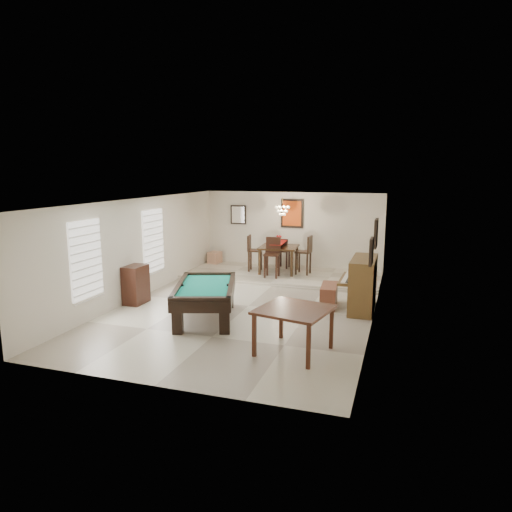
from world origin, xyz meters
The scene contains 26 objects.
ground_plane centered at (0.00, 0.00, -0.01)m, with size 6.00×9.00×0.02m, color beige.
wall_back centered at (0.00, 4.50, 1.30)m, with size 6.00×0.04×2.60m, color silver.
wall_front centered at (0.00, -4.50, 1.30)m, with size 6.00×0.04×2.60m, color silver.
wall_left centered at (-3.00, 0.00, 1.30)m, with size 0.04×9.00×2.60m, color silver.
wall_right centered at (3.00, 0.00, 1.30)m, with size 0.04×9.00×2.60m, color silver.
ceiling centered at (0.00, 0.00, 2.60)m, with size 6.00×9.00×0.04m, color white.
dining_step centered at (0.00, 3.25, 0.06)m, with size 6.00×2.50×0.12m, color beige.
window_left_front centered at (-2.97, -2.20, 1.40)m, with size 0.06×1.00×1.70m, color white.
window_left_rear centered at (-2.97, 0.60, 1.40)m, with size 0.06×1.00×1.70m, color white.
pool_table centered at (-0.59, -1.25, 0.39)m, with size 1.25×2.31×0.77m, color black, non-canonical shape.
square_table centered at (1.74, -2.51, 0.42)m, with size 1.22×1.22×0.84m, color #381A0E, non-canonical shape.
upright_piano centered at (2.56, 0.55, 0.63)m, with size 0.85×1.52×1.26m, color brown, non-canonical shape.
piano_bench centered at (1.89, 0.60, 0.27)m, with size 0.37×0.96×0.54m, color brown.
apothecary_chest centered at (-2.76, -0.66, 0.48)m, with size 0.43×0.65×0.97m, color black.
dining_table centered at (-0.15, 3.39, 0.60)m, with size 1.15×1.15×0.95m, color black, non-canonical shape.
flower_vase centered at (-0.15, 3.39, 1.20)m, with size 0.14×0.14×0.24m, color #B40F11, non-canonical shape.
dining_chair_south centered at (-0.17, 2.66, 0.72)m, with size 0.45×0.45×1.20m, color black, non-canonical shape.
dining_chair_north centered at (-0.17, 4.10, 0.61)m, with size 0.37×0.37×0.99m, color black, non-canonical shape.
dining_chair_west centered at (-0.93, 3.35, 0.70)m, with size 0.43×0.43×1.15m, color black, non-canonical shape.
dining_chair_east centered at (0.64, 3.40, 0.72)m, with size 0.45×0.45×1.20m, color black, non-canonical shape.
corner_bench centered at (-2.65, 4.10, 0.32)m, with size 0.35×0.44×0.40m, color tan.
chandelier centered at (0.00, 3.20, 2.20)m, with size 0.44×0.44×0.60m, color #FFE5B2, non-canonical shape.
back_painting centered at (0.00, 4.46, 1.90)m, with size 0.75×0.06×0.95m, color #D84C14.
back_mirror centered at (-1.90, 4.46, 1.80)m, with size 0.55×0.06×0.65m, color white.
right_picture_upper centered at (2.96, 0.30, 1.90)m, with size 0.06×0.55×0.65m, color slate.
right_picture_lower centered at (2.96, -1.00, 1.70)m, with size 0.06×0.45×0.55m, color gray.
Camera 1 is at (3.55, -10.28, 3.30)m, focal length 32.00 mm.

